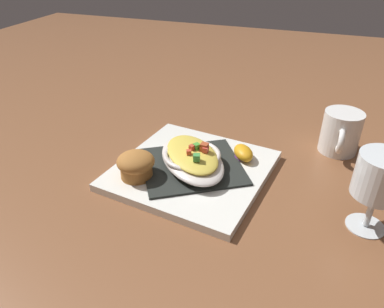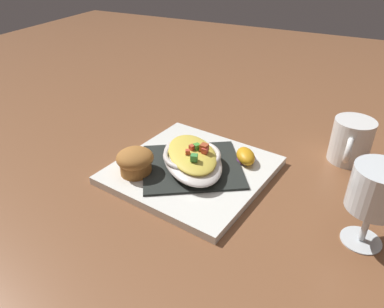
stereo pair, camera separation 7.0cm
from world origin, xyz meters
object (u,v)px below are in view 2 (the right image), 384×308
at_px(coffee_mug, 350,143).
at_px(stemmed_glass, 376,193).
at_px(muffin, 135,161).
at_px(gratin_dish, 192,157).
at_px(square_plate, 192,170).
at_px(orange_garnish, 246,156).

height_order(coffee_mug, stemmed_glass, stemmed_glass).
xyz_separation_m(muffin, stemmed_glass, (-0.02, 0.41, 0.05)).
height_order(muffin, stemmed_glass, stemmed_glass).
xyz_separation_m(coffee_mug, stemmed_glass, (0.24, 0.05, 0.05)).
relative_size(muffin, coffee_mug, 0.63).
bearing_deg(gratin_dish, square_plate, -107.35).
distance_m(gratin_dish, muffin, 0.11).
height_order(square_plate, muffin, muffin).
bearing_deg(stemmed_glass, orange_garnish, -116.54).
relative_size(square_plate, coffee_mug, 2.48).
height_order(gratin_dish, stemmed_glass, stemmed_glass).
bearing_deg(coffee_mug, stemmed_glass, 11.45).
bearing_deg(gratin_dish, stemmed_glass, 81.21).
height_order(square_plate, coffee_mug, coffee_mug).
bearing_deg(square_plate, gratin_dish, 72.65).
bearing_deg(orange_garnish, square_plate, -52.93).
bearing_deg(coffee_mug, muffin, -54.73).
bearing_deg(square_plate, coffee_mug, 124.84).
bearing_deg(gratin_dish, muffin, -53.47).
height_order(orange_garnish, coffee_mug, coffee_mug).
distance_m(muffin, coffee_mug, 0.44).
relative_size(gratin_dish, muffin, 2.99).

